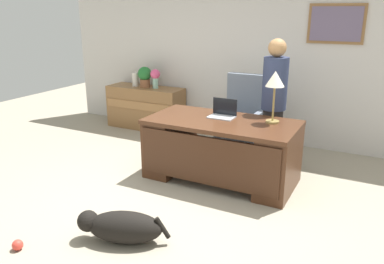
{
  "coord_description": "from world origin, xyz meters",
  "views": [
    {
      "loc": [
        1.99,
        -3.34,
        2.06
      ],
      "look_at": [
        0.11,
        0.3,
        0.75
      ],
      "focal_mm": 35.89,
      "sensor_mm": 36.0,
      "label": 1
    }
  ],
  "objects_px": {
    "armchair": "(243,120)",
    "dog_lying": "(121,227)",
    "potted_plant": "(145,76)",
    "dog_toy_ball": "(18,245)",
    "desk_lamp": "(275,82)",
    "vase_empty": "(135,79)",
    "credenza": "(146,108)",
    "person_standing": "(274,104)",
    "laptop": "(223,113)",
    "vase_with_flowers": "(155,76)",
    "desk": "(220,148)"
  },
  "relations": [
    {
      "from": "vase_with_flowers",
      "to": "potted_plant",
      "type": "relative_size",
      "value": 0.92
    },
    {
      "from": "desk",
      "to": "armchair",
      "type": "distance_m",
      "value": 1.03
    },
    {
      "from": "dog_lying",
      "to": "potted_plant",
      "type": "relative_size",
      "value": 2.32
    },
    {
      "from": "armchair",
      "to": "laptop",
      "type": "height_order",
      "value": "armchair"
    },
    {
      "from": "person_standing",
      "to": "vase_with_flowers",
      "type": "relative_size",
      "value": 5.19
    },
    {
      "from": "desk",
      "to": "dog_toy_ball",
      "type": "relative_size",
      "value": 18.62
    },
    {
      "from": "dog_lying",
      "to": "vase_empty",
      "type": "distance_m",
      "value": 3.8
    },
    {
      "from": "dog_lying",
      "to": "laptop",
      "type": "xyz_separation_m",
      "value": [
        0.21,
        1.85,
        0.68
      ]
    },
    {
      "from": "armchair",
      "to": "dog_lying",
      "type": "bearing_deg",
      "value": -93.82
    },
    {
      "from": "credenza",
      "to": "potted_plant",
      "type": "distance_m",
      "value": 0.57
    },
    {
      "from": "laptop",
      "to": "vase_empty",
      "type": "height_order",
      "value": "laptop"
    },
    {
      "from": "vase_with_flowers",
      "to": "credenza",
      "type": "bearing_deg",
      "value": -179.63
    },
    {
      "from": "armchair",
      "to": "vase_with_flowers",
      "type": "relative_size",
      "value": 3.53
    },
    {
      "from": "credenza",
      "to": "vase_empty",
      "type": "xyz_separation_m",
      "value": [
        -0.2,
        0.0,
        0.49
      ]
    },
    {
      "from": "vase_empty",
      "to": "dog_toy_ball",
      "type": "xyz_separation_m",
      "value": [
        1.28,
        -3.67,
        -0.82
      ]
    },
    {
      "from": "person_standing",
      "to": "desk_lamp",
      "type": "height_order",
      "value": "person_standing"
    },
    {
      "from": "armchair",
      "to": "dog_toy_ball",
      "type": "relative_size",
      "value": 11.95
    },
    {
      "from": "potted_plant",
      "to": "dog_toy_ball",
      "type": "bearing_deg",
      "value": -73.71
    },
    {
      "from": "armchair",
      "to": "credenza",
      "type": "bearing_deg",
      "value": 167.59
    },
    {
      "from": "armchair",
      "to": "desk_lamp",
      "type": "height_order",
      "value": "desk_lamp"
    },
    {
      "from": "armchair",
      "to": "vase_with_flowers",
      "type": "xyz_separation_m",
      "value": [
        -1.78,
        0.44,
        0.44
      ]
    },
    {
      "from": "armchair",
      "to": "dog_lying",
      "type": "relative_size",
      "value": 1.4
    },
    {
      "from": "vase_with_flowers",
      "to": "desk_lamp",
      "type": "bearing_deg",
      "value": -27.06
    },
    {
      "from": "credenza",
      "to": "dog_toy_ball",
      "type": "height_order",
      "value": "credenza"
    },
    {
      "from": "armchair",
      "to": "vase_empty",
      "type": "height_order",
      "value": "armchair"
    },
    {
      "from": "potted_plant",
      "to": "vase_empty",
      "type": "bearing_deg",
      "value": 180.0
    },
    {
      "from": "laptop",
      "to": "dog_lying",
      "type": "bearing_deg",
      "value": -96.57
    },
    {
      "from": "vase_empty",
      "to": "potted_plant",
      "type": "relative_size",
      "value": 0.67
    },
    {
      "from": "credenza",
      "to": "dog_lying",
      "type": "xyz_separation_m",
      "value": [
        1.83,
        -3.14,
        -0.22
      ]
    },
    {
      "from": "dog_lying",
      "to": "vase_with_flowers",
      "type": "xyz_separation_m",
      "value": [
        -1.6,
        3.14,
        0.8
      ]
    },
    {
      "from": "credenza",
      "to": "laptop",
      "type": "height_order",
      "value": "laptop"
    },
    {
      "from": "vase_empty",
      "to": "potted_plant",
      "type": "xyz_separation_m",
      "value": [
        0.21,
        0.0,
        0.08
      ]
    },
    {
      "from": "dog_toy_ball",
      "to": "potted_plant",
      "type": "bearing_deg",
      "value": 106.29
    },
    {
      "from": "desk_lamp",
      "to": "potted_plant",
      "type": "xyz_separation_m",
      "value": [
        -2.66,
        1.25,
        -0.31
      ]
    },
    {
      "from": "laptop",
      "to": "potted_plant",
      "type": "relative_size",
      "value": 0.89
    },
    {
      "from": "desk_lamp",
      "to": "vase_empty",
      "type": "height_order",
      "value": "desk_lamp"
    },
    {
      "from": "dog_lying",
      "to": "laptop",
      "type": "bearing_deg",
      "value": 83.43
    },
    {
      "from": "credenza",
      "to": "vase_empty",
      "type": "height_order",
      "value": "vase_empty"
    },
    {
      "from": "person_standing",
      "to": "laptop",
      "type": "distance_m",
      "value": 0.7
    },
    {
      "from": "credenza",
      "to": "person_standing",
      "type": "xyz_separation_m",
      "value": [
        2.55,
        -0.8,
        0.52
      ]
    },
    {
      "from": "potted_plant",
      "to": "dog_toy_ball",
      "type": "height_order",
      "value": "potted_plant"
    },
    {
      "from": "armchair",
      "to": "person_standing",
      "type": "distance_m",
      "value": 0.75
    },
    {
      "from": "dog_lying",
      "to": "dog_toy_ball",
      "type": "xyz_separation_m",
      "value": [
        -0.75,
        -0.54,
        -0.11
      ]
    },
    {
      "from": "potted_plant",
      "to": "desk_lamp",
      "type": "bearing_deg",
      "value": -25.13
    },
    {
      "from": "vase_empty",
      "to": "credenza",
      "type": "bearing_deg",
      "value": -0.41
    },
    {
      "from": "person_standing",
      "to": "laptop",
      "type": "xyz_separation_m",
      "value": [
        -0.5,
        -0.49,
        -0.06
      ]
    },
    {
      "from": "laptop",
      "to": "credenza",
      "type": "bearing_deg",
      "value": 147.85
    },
    {
      "from": "credenza",
      "to": "dog_lying",
      "type": "relative_size",
      "value": 1.67
    },
    {
      "from": "potted_plant",
      "to": "dog_toy_ball",
      "type": "xyz_separation_m",
      "value": [
        1.07,
        -3.67,
        -0.9
      ]
    },
    {
      "from": "armchair",
      "to": "vase_with_flowers",
      "type": "height_order",
      "value": "armchair"
    }
  ]
}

